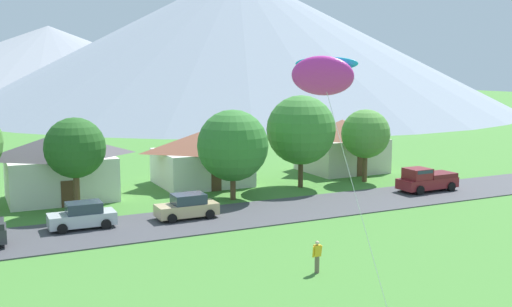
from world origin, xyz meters
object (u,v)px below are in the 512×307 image
at_px(pickup_truck_maroon_east_side, 426,179).
at_px(kite_flyer_with_kite, 324,81).
at_px(house_rightmost, 342,145).
at_px(tree_center, 301,130).
at_px(parked_car_tan_west_end, 187,207).
at_px(tree_right_of_center, 233,145).
at_px(tree_near_right, 75,148).
at_px(tree_left_of_center, 366,134).
at_px(house_left_center, 60,165).
at_px(parked_car_silver_mid_west, 82,216).
at_px(watcher_person, 317,256).
at_px(house_right_center, 202,157).

xyz_separation_m(pickup_truck_maroon_east_side, kite_flyer_with_kite, (-21.69, -18.04, 8.74)).
relative_size(house_rightmost, tree_center, 0.99).
xyz_separation_m(parked_car_tan_west_end, kite_flyer_with_kite, (-0.61, -18.15, 8.93)).
bearing_deg(pickup_truck_maroon_east_side, tree_right_of_center, 164.44).
relative_size(pickup_truck_maroon_east_side, kite_flyer_with_kite, 0.48).
bearing_deg(tree_near_right, house_rightmost, 12.89).
bearing_deg(tree_left_of_center, kite_flyer_with_kite, -129.48).
xyz_separation_m(house_left_center, kite_flyer_with_kite, (6.22, -28.52, 7.06)).
relative_size(tree_left_of_center, parked_car_silver_mid_west, 1.57).
bearing_deg(tree_left_of_center, parked_car_tan_west_end, -163.01).
relative_size(tree_left_of_center, kite_flyer_with_kite, 0.61).
bearing_deg(house_rightmost, pickup_truck_maroon_east_side, -87.08).
height_order(tree_right_of_center, tree_near_right, tree_right_of_center).
relative_size(tree_left_of_center, pickup_truck_maroon_east_side, 1.27).
relative_size(tree_right_of_center, watcher_person, 4.25).
height_order(house_right_center, tree_center, tree_center).
distance_m(tree_left_of_center, kite_flyer_with_kite, 31.57).
bearing_deg(tree_right_of_center, parked_car_silver_mid_west, -162.92).
bearing_deg(house_right_center, house_rightmost, 0.96).
distance_m(tree_left_of_center, pickup_truck_maroon_east_side, 7.10).
bearing_deg(kite_flyer_with_kite, tree_right_of_center, 75.17).
height_order(house_left_center, house_rightmost, house_left_center).
bearing_deg(parked_car_silver_mid_west, kite_flyer_with_kite, -71.26).
relative_size(house_left_center, tree_left_of_center, 1.30).
bearing_deg(kite_flyer_with_kite, house_left_center, 102.30).
bearing_deg(pickup_truck_maroon_east_side, tree_left_of_center, 107.74).
bearing_deg(kite_flyer_with_kite, house_right_center, 78.47).
relative_size(parked_car_tan_west_end, parked_car_silver_mid_west, 1.00).
bearing_deg(house_right_center, pickup_truck_maroon_east_side, -36.04).
distance_m(house_rightmost, tree_near_right, 27.70).
relative_size(house_rightmost, pickup_truck_maroon_east_side, 1.51).
height_order(parked_car_silver_mid_west, pickup_truck_maroon_east_side, pickup_truck_maroon_east_side).
xyz_separation_m(tree_near_right, parked_car_silver_mid_west, (-0.49, -4.88, -3.80)).
bearing_deg(parked_car_silver_mid_west, tree_right_of_center, 17.08).
relative_size(parked_car_tan_west_end, pickup_truck_maroon_east_side, 0.80).
bearing_deg(tree_right_of_center, tree_left_of_center, 6.54).
height_order(tree_left_of_center, pickup_truck_maroon_east_side, tree_left_of_center).
bearing_deg(house_right_center, parked_car_silver_mid_west, -138.82).
xyz_separation_m(tree_right_of_center, parked_car_silver_mid_west, (-12.27, -3.77, -3.45)).
xyz_separation_m(house_left_center, pickup_truck_maroon_east_side, (27.91, -10.48, -1.68)).
height_order(parked_car_silver_mid_west, kite_flyer_with_kite, kite_flyer_with_kite).
height_order(tree_center, pickup_truck_maroon_east_side, tree_center).
height_order(tree_left_of_center, kite_flyer_with_kite, kite_flyer_with_kite).
xyz_separation_m(tree_near_right, watcher_person, (8.69, -18.65, -3.79)).
distance_m(tree_center, watcher_person, 22.47).
distance_m(tree_left_of_center, parked_car_tan_west_end, 20.35).
xyz_separation_m(house_right_center, tree_center, (7.23, -5.06, 2.54)).
distance_m(house_right_center, watcher_person, 24.81).
bearing_deg(house_rightmost, house_left_center, -177.53).
distance_m(tree_center, pickup_truck_maroon_east_side, 11.28).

